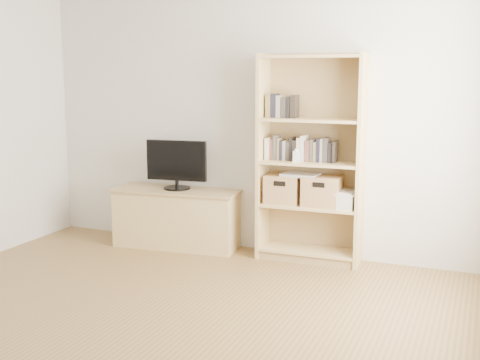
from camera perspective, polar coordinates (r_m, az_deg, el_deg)
The scene contains 12 objects.
floor at distance 4.01m, azimuth -12.32°, elevation -15.64°, with size 4.50×5.00×0.01m, color brown.
back_wall at distance 5.85m, azimuth 1.32°, elevation 5.87°, with size 4.50×0.02×2.60m, color silver.
tv_stand at distance 6.11m, azimuth -5.94°, elevation -3.68°, with size 1.23×0.46×0.56m, color tan.
bookshelf at distance 5.53m, azimuth 6.70°, elevation 1.97°, with size 0.95×0.34×1.91m, color tan.
television at distance 6.01m, azimuth -6.03°, elevation 1.44°, with size 0.62×0.05×0.49m, color black.
books_row_mid at distance 5.54m, azimuth 6.78°, elevation 3.01°, with size 0.89×0.17×0.24m, color beige.
books_row_upper at distance 5.57m, azimuth 4.73°, elevation 6.90°, with size 0.37×0.14×0.19m, color beige.
baby_monitor at distance 5.46m, azimuth 5.35°, elevation 2.21°, with size 0.05×0.03×0.10m, color white.
basket_left at distance 5.64m, azimuth 4.13°, elevation -0.84°, with size 0.32×0.26×0.26m, color #966D43.
basket_right at distance 5.55m, azimuth 7.80°, elevation -1.02°, with size 0.34×0.28×0.28m, color #966D43.
laptop at distance 5.57m, azimuth 5.76°, elevation 0.50°, with size 0.33×0.23×0.03m, color silver.
magazine_stack at distance 5.52m, azimuth 9.92°, elevation -1.91°, with size 0.20×0.28×0.13m, color beige.
Camera 1 is at (2.11, -2.94, 1.72)m, focal length 45.00 mm.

